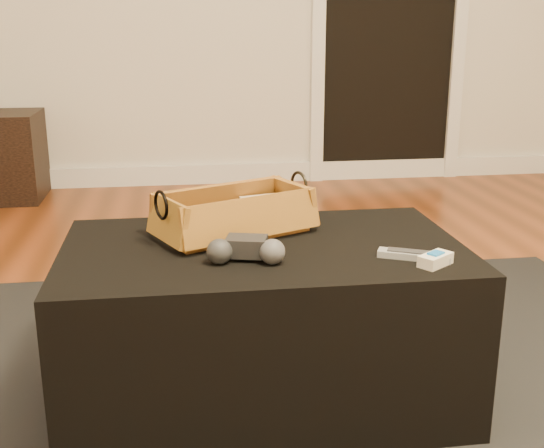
{
  "coord_description": "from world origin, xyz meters",
  "views": [
    {
      "loc": [
        -0.04,
        -1.49,
        0.96
      ],
      "look_at": [
        0.19,
        0.1,
        0.49
      ],
      "focal_mm": 45.0,
      "sensor_mm": 36.0,
      "label": 1
    }
  ],
  "objects": [
    {
      "name": "silver_remote",
      "position": [
        0.51,
        -0.03,
        0.44
      ],
      "size": [
        0.17,
        0.11,
        0.02
      ],
      "color": "#9FA2A6",
      "rests_on": "ottoman"
    },
    {
      "name": "wicker_basket",
      "position": [
        0.11,
        0.23,
        0.48
      ],
      "size": [
        0.46,
        0.36,
        0.15
      ],
      "color": "#AF7227",
      "rests_on": "ottoman"
    },
    {
      "name": "area_rug",
      "position": [
        0.17,
        0.07,
        0.01
      ],
      "size": [
        2.6,
        2.0,
        0.01
      ],
      "primitive_type": "cube",
      "color": "black",
      "rests_on": "floor"
    },
    {
      "name": "tv_remote",
      "position": [
        0.1,
        0.21,
        0.46
      ],
      "size": [
        0.21,
        0.15,
        0.02
      ],
      "primitive_type": "cube",
      "rotation": [
        0.0,
        0.0,
        0.54
      ],
      "color": "black",
      "rests_on": "wicker_basket"
    },
    {
      "name": "ottoman",
      "position": [
        0.17,
        0.12,
        0.22
      ],
      "size": [
        1.0,
        0.6,
        0.42
      ],
      "primitive_type": "cube",
      "color": "black",
      "rests_on": "area_rug"
    },
    {
      "name": "doorway_opening",
      "position": [
        1.3,
        2.73,
        1.02
      ],
      "size": [
        0.82,
        0.02,
        2.0
      ],
      "primitive_type": "cube",
      "color": "black",
      "rests_on": "floor"
    },
    {
      "name": "door_jamb_left",
      "position": [
        0.85,
        2.72,
        1.02
      ],
      "size": [
        0.08,
        0.05,
        2.05
      ],
      "primitive_type": "cube",
      "color": "white",
      "rests_on": "floor"
    },
    {
      "name": "game_controller",
      "position": [
        0.11,
        0.01,
        0.46
      ],
      "size": [
        0.19,
        0.12,
        0.06
      ],
      "color": "black",
      "rests_on": "ottoman"
    },
    {
      "name": "cream_gadget",
      "position": [
        0.54,
        -0.08,
        0.45
      ],
      "size": [
        0.09,
        0.09,
        0.03
      ],
      "color": "silver",
      "rests_on": "ottoman"
    },
    {
      "name": "floor",
      "position": [
        0.0,
        0.0,
        -0.01
      ],
      "size": [
        5.0,
        5.5,
        0.01
      ],
      "primitive_type": "cube",
      "color": "brown",
      "rests_on": "ground"
    },
    {
      "name": "door_jamb_right",
      "position": [
        1.75,
        2.72,
        1.02
      ],
      "size": [
        0.08,
        0.05,
        2.05
      ],
      "primitive_type": "cube",
      "color": "white",
      "rests_on": "floor"
    },
    {
      "name": "baseboard",
      "position": [
        0.0,
        2.73,
        0.06
      ],
      "size": [
        5.0,
        0.04,
        0.12
      ],
      "primitive_type": "cube",
      "color": "white",
      "rests_on": "floor"
    },
    {
      "name": "cloth_bundle",
      "position": [
        0.19,
        0.3,
        0.48
      ],
      "size": [
        0.13,
        0.1,
        0.06
      ],
      "primitive_type": "cube",
      "rotation": [
        0.0,
        0.0,
        0.26
      ],
      "color": "tan",
      "rests_on": "wicker_basket"
    }
  ]
}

